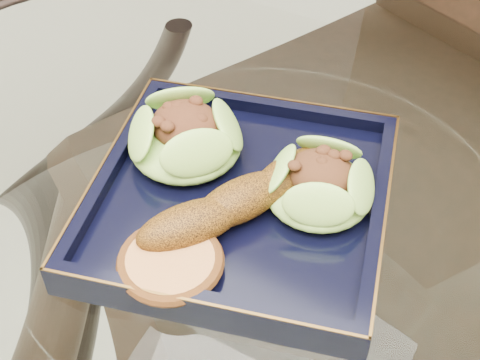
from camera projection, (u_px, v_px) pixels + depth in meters
The scene contains 7 objects.
dining_table at pixel (261, 348), 0.72m from camera, with size 1.13×1.13×0.77m.
dining_chair at pixel (411, 176), 0.92m from camera, with size 0.60×0.60×1.06m.
navy_plate at pixel (240, 202), 0.63m from camera, with size 0.27×0.27×0.02m, color black.
lettuce_wrap_left at pixel (185, 139), 0.65m from camera, with size 0.11×0.11×0.04m, color #6CA12E.
lettuce_wrap_right at pixel (319, 187), 0.61m from camera, with size 0.10×0.10×0.04m, color olive.
roasted_plantain at pixel (242, 200), 0.59m from camera, with size 0.20×0.04×0.04m, color #6B3E0B.
crumb_patty at pixel (171, 263), 0.56m from camera, with size 0.08×0.08×0.01m, color #CB8543.
Camera 1 is at (0.17, -0.34, 1.23)m, focal length 50.00 mm.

